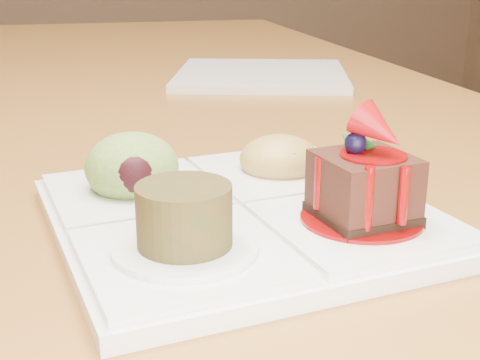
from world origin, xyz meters
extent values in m
cube|color=brown|center=(0.00, 0.00, 0.73)|extent=(1.00, 1.80, 0.04)
cylinder|color=brown|center=(0.44, 0.84, 0.35)|extent=(0.06, 0.06, 0.71)
cube|color=black|center=(0.81, 0.20, 0.43)|extent=(0.50, 0.50, 0.04)
cylinder|color=black|center=(0.60, 0.09, 0.20)|extent=(0.03, 0.03, 0.41)
cylinder|color=black|center=(0.71, 0.41, 0.20)|extent=(0.03, 0.03, 0.41)
cube|color=silver|center=(0.06, -0.66, 0.76)|extent=(0.29, 0.29, 0.01)
cube|color=silver|center=(0.13, -0.71, 0.77)|extent=(0.14, 0.14, 0.01)
cube|color=silver|center=(0.01, -0.73, 0.77)|extent=(0.14, 0.14, 0.01)
cube|color=silver|center=(-0.01, -0.61, 0.77)|extent=(0.14, 0.14, 0.01)
cube|color=silver|center=(0.11, -0.59, 0.77)|extent=(0.14, 0.14, 0.01)
cylinder|color=#690304|center=(0.13, -0.71, 0.77)|extent=(0.08, 0.08, 0.00)
cube|color=black|center=(0.13, -0.71, 0.77)|extent=(0.07, 0.07, 0.01)
cube|color=black|center=(0.13, -0.71, 0.79)|extent=(0.06, 0.06, 0.04)
cylinder|color=#690304|center=(0.13, -0.71, 0.81)|extent=(0.04, 0.04, 0.00)
sphere|color=black|center=(0.13, -0.70, 0.82)|extent=(0.01, 0.01, 0.01)
cone|color=maroon|center=(0.14, -0.71, 0.83)|extent=(0.04, 0.05, 0.04)
cube|color=#124310|center=(0.14, -0.70, 0.82)|extent=(0.02, 0.02, 0.01)
cube|color=#124310|center=(0.13, -0.69, 0.82)|extent=(0.01, 0.02, 0.01)
cylinder|color=#690304|center=(0.12, -0.74, 0.79)|extent=(0.01, 0.01, 0.04)
cylinder|color=#690304|center=(0.15, -0.74, 0.79)|extent=(0.01, 0.01, 0.04)
cylinder|color=#690304|center=(0.10, -0.70, 0.79)|extent=(0.01, 0.01, 0.03)
cylinder|color=silver|center=(0.01, -0.73, 0.77)|extent=(0.09, 0.09, 0.00)
cylinder|color=#442B13|center=(0.01, -0.73, 0.79)|extent=(0.06, 0.06, 0.04)
cylinder|color=#491E0F|center=(0.01, -0.73, 0.80)|extent=(0.05, 0.05, 0.00)
ellipsoid|color=olive|center=(-0.01, -0.61, 0.78)|extent=(0.07, 0.07, 0.05)
ellipsoid|color=black|center=(-0.01, -0.63, 0.79)|extent=(0.03, 0.03, 0.03)
ellipsoid|color=#AD833E|center=(0.11, -0.59, 0.78)|extent=(0.07, 0.07, 0.04)
cube|color=orange|center=(0.13, -0.58, 0.78)|extent=(0.02, 0.02, 0.01)
cube|color=#386A17|center=(0.12, -0.57, 0.78)|extent=(0.02, 0.02, 0.01)
cube|color=orange|center=(0.11, -0.58, 0.78)|extent=(0.02, 0.02, 0.02)
cube|color=#386A17|center=(0.10, -0.58, 0.78)|extent=(0.02, 0.02, 0.01)
cube|color=orange|center=(0.10, -0.60, 0.78)|extent=(0.01, 0.02, 0.01)
cube|color=#386A17|center=(0.11, -0.60, 0.78)|extent=(0.02, 0.02, 0.01)
cube|color=orange|center=(0.13, -0.60, 0.78)|extent=(0.02, 0.02, 0.01)
cube|color=silver|center=(0.23, -0.08, 0.76)|extent=(0.32, 0.32, 0.01)
camera|label=1|loc=(-0.04, -1.08, 0.93)|focal=50.00mm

